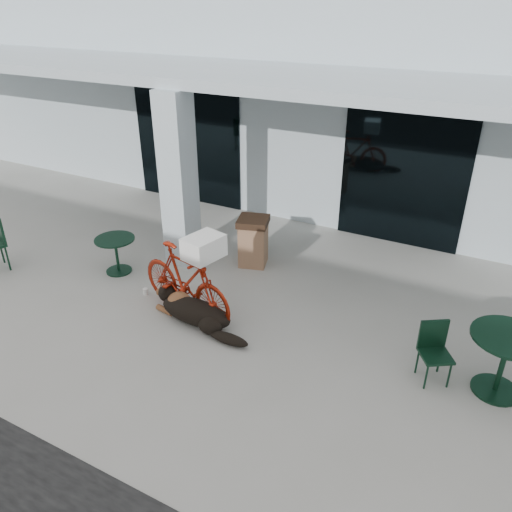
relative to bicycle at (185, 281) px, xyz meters
The scene contains 14 objects.
ground 1.15m from the bicycle, 63.65° to the right, with size 80.00×80.00×0.00m, color #A7A59E.
building 7.80m from the bicycle, 86.65° to the left, with size 22.00×7.00×4.50m, color silver.
storefront_glass_left 4.99m from the bicycle, 124.02° to the left, with size 2.80×0.06×2.70m, color black.
storefront_glass_right 4.72m from the bicycle, 61.18° to the left, with size 2.40×0.06×2.70m, color black.
column 2.02m from the bicycle, 126.98° to the left, with size 0.50×0.50×3.12m, color silver.
overhang 3.81m from the bicycle, 80.63° to the left, with size 22.00×2.80×0.18m, color silver.
bicycle is the anchor object (origin of this frame).
laundry_basket 0.86m from the bicycle, 12.42° to the right, with size 0.55×0.41×0.33m, color white.
dog 0.50m from the bicycle, 33.17° to the right, with size 1.38×0.46×0.46m, color black, non-canonical shape.
cup_near_dog 1.07m from the bicycle, behind, with size 0.08×0.08×0.10m, color white.
cafe_table_near 1.93m from the bicycle, 165.26° to the left, with size 0.71×0.71×0.66m, color #123322, non-canonical shape.
cafe_table_far 4.49m from the bicycle, ahead, with size 0.91×0.91×0.85m, color #123322, non-canonical shape.
cafe_chair_far_a 3.72m from the bicycle, ahead, with size 0.37×0.41×0.82m, color #123322, non-canonical shape.
trash_receptacle 1.91m from the bicycle, 85.23° to the left, with size 0.54×0.54×0.92m, color #8C6448, non-canonical shape.
Camera 1 is at (3.61, -4.41, 4.46)m, focal length 35.00 mm.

